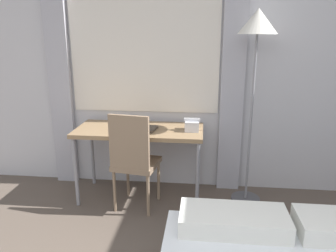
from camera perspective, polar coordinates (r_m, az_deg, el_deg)
The scene contains 6 objects.
wall_back_with_window at distance 3.49m, azimuth 3.56°, elevation 10.57°, with size 5.57×0.13×2.70m.
desk at distance 3.32m, azimuth -4.98°, elevation -1.46°, with size 1.28×0.58×0.75m.
desk_chair at distance 3.13m, azimuth -5.99°, elevation -5.44°, with size 0.46×0.46×0.98m.
standing_lamp at distance 3.17m, azimuth 15.19°, elevation 14.18°, with size 0.36×0.36×1.89m.
telephone at distance 3.22m, azimuth 4.22°, elevation 0.16°, with size 0.16×0.16×0.12m.
book at distance 3.26m, azimuth -4.42°, elevation -0.41°, with size 0.29×0.24×0.02m.
Camera 1 is at (0.10, -0.31, 1.68)m, focal length 35.00 mm.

